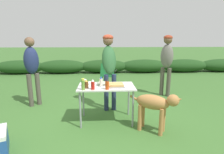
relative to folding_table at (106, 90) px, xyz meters
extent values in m
plane|color=#3D6B2D|center=(0.00, 0.00, -0.66)|extent=(60.00, 60.00, 0.00)
ellipsoid|color=#1E4219|center=(-4.00, 5.12, -0.35)|extent=(2.40, 0.90, 0.63)
ellipsoid|color=#1E4219|center=(-2.00, 5.12, -0.35)|extent=(2.40, 0.90, 0.63)
ellipsoid|color=#1E4219|center=(0.00, 5.12, -0.35)|extent=(2.40, 0.90, 0.63)
ellipsoid|color=#1E4219|center=(2.00, 5.12, -0.35)|extent=(2.40, 0.90, 0.63)
ellipsoid|color=#1E4219|center=(4.00, 5.12, -0.35)|extent=(2.40, 0.90, 0.63)
ellipsoid|color=#1E4219|center=(6.00, 5.12, -0.35)|extent=(2.40, 0.90, 0.63)
cube|color=silver|center=(0.00, 0.00, 0.06)|extent=(1.10, 0.64, 0.02)
cylinder|color=gray|center=(-0.49, -0.27, -0.31)|extent=(0.04, 0.04, 0.71)
cylinder|color=gray|center=(0.49, -0.27, -0.31)|extent=(0.04, 0.04, 0.71)
cylinder|color=gray|center=(-0.49, 0.27, -0.31)|extent=(0.04, 0.04, 0.71)
cylinder|color=gray|center=(0.49, 0.27, -0.31)|extent=(0.04, 0.04, 0.71)
cube|color=#9E9EA3|center=(0.18, -0.05, 0.09)|extent=(0.34, 0.30, 0.02)
cube|color=tan|center=(0.18, -0.05, 0.11)|extent=(0.30, 0.25, 0.04)
cylinder|color=white|center=(-0.33, 0.16, 0.09)|extent=(0.21, 0.21, 0.04)
ellipsoid|color=#ADBC99|center=(-0.08, 0.11, 0.11)|extent=(0.21, 0.21, 0.07)
cylinder|color=white|center=(-0.42, -0.02, 0.15)|extent=(0.08, 0.08, 0.14)
cylinder|color=red|center=(-0.25, -0.23, 0.15)|extent=(0.07, 0.07, 0.15)
cone|color=white|center=(-0.25, -0.23, 0.25)|extent=(0.06, 0.06, 0.04)
cylinder|color=olive|center=(-0.42, -0.25, 0.17)|extent=(0.06, 0.06, 0.18)
cylinder|color=#D1CC47|center=(-0.42, -0.25, 0.27)|extent=(0.06, 0.06, 0.03)
cylinder|color=silver|center=(-0.10, -0.05, 0.16)|extent=(0.06, 0.06, 0.16)
cone|color=#194793|center=(-0.10, -0.05, 0.26)|extent=(0.05, 0.05, 0.04)
cylinder|color=#CC4214|center=(0.01, -0.24, 0.15)|extent=(0.07, 0.07, 0.16)
cone|color=black|center=(0.01, -0.24, 0.25)|extent=(0.06, 0.06, 0.04)
cylinder|color=brown|center=(-0.38, -0.13, 0.14)|extent=(0.08, 0.08, 0.13)
cone|color=gold|center=(-0.38, -0.13, 0.22)|extent=(0.06, 0.06, 0.04)
cylinder|color=#232D4C|center=(0.01, 0.54, -0.24)|extent=(0.10, 0.10, 0.85)
cylinder|color=#232D4C|center=(0.19, 0.56, -0.24)|extent=(0.10, 0.10, 0.85)
ellipsoid|color=#28562D|center=(0.08, 0.68, 0.50)|extent=(0.38, 0.51, 0.72)
sphere|color=brown|center=(0.06, 0.80, 0.94)|extent=(0.23, 0.23, 0.23)
ellipsoid|color=#993823|center=(0.06, 0.80, 1.01)|extent=(0.25, 0.25, 0.14)
cylinder|color=#4C473D|center=(1.67, 1.58, -0.25)|extent=(0.11, 0.11, 0.83)
cylinder|color=#4C473D|center=(1.82, 1.45, -0.25)|extent=(0.11, 0.11, 0.83)
ellipsoid|color=slate|center=(1.74, 1.52, 0.50)|extent=(0.44, 0.42, 0.67)
sphere|color=brown|center=(1.74, 1.52, 0.95)|extent=(0.23, 0.23, 0.23)
ellipsoid|color=#993823|center=(1.74, 1.52, 1.01)|extent=(0.24, 0.24, 0.14)
cylinder|color=#4C473D|center=(-1.85, 0.89, -0.26)|extent=(0.11, 0.11, 0.81)
cylinder|color=#4C473D|center=(-1.69, 1.00, -0.26)|extent=(0.11, 0.11, 0.81)
ellipsoid|color=navy|center=(-1.77, 0.95, 0.47)|extent=(0.42, 0.40, 0.65)
sphere|color=brown|center=(-1.77, 0.95, 0.91)|extent=(0.22, 0.22, 0.22)
cylinder|color=#B27A42|center=(0.68, -0.26, -0.42)|extent=(0.07, 0.07, 0.49)
cylinder|color=#B27A42|center=(0.60, -0.41, -0.42)|extent=(0.07, 0.07, 0.49)
cylinder|color=#B27A42|center=(1.01, -0.47, -0.42)|extent=(0.07, 0.07, 0.49)
cylinder|color=#B27A42|center=(0.92, -0.61, -0.42)|extent=(0.07, 0.07, 0.49)
ellipsoid|color=#B27A42|center=(0.80, -0.44, -0.11)|extent=(0.64, 0.53, 0.26)
sphere|color=#B27A42|center=(1.10, -0.62, -0.02)|extent=(0.20, 0.20, 0.20)
cone|color=#B27A42|center=(1.17, -0.66, 0.00)|extent=(0.18, 0.17, 0.14)
cylinder|color=#B27A42|center=(0.52, -0.26, -0.10)|extent=(0.18, 0.13, 0.10)
cube|color=#19602D|center=(0.16, 2.66, -0.28)|extent=(0.57, 0.57, 0.03)
cube|color=#19602D|center=(0.09, 2.39, -0.05)|extent=(0.49, 0.28, 0.44)
cylinder|color=black|center=(-0.08, 2.52, -0.47)|extent=(0.02, 0.02, 0.38)
cylinder|color=black|center=(0.30, 2.41, -0.47)|extent=(0.02, 0.02, 0.38)
cylinder|color=black|center=(0.03, 2.91, -0.47)|extent=(0.02, 0.02, 0.38)
cylinder|color=black|center=(0.41, 2.80, -0.47)|extent=(0.02, 0.02, 0.38)
cylinder|color=black|center=(-0.06, 2.72, -0.10)|extent=(0.14, 0.40, 0.02)
cylinder|color=black|center=(0.38, 2.60, -0.10)|extent=(0.14, 0.40, 0.02)
camera|label=1|loc=(-0.07, -3.31, 0.99)|focal=28.00mm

